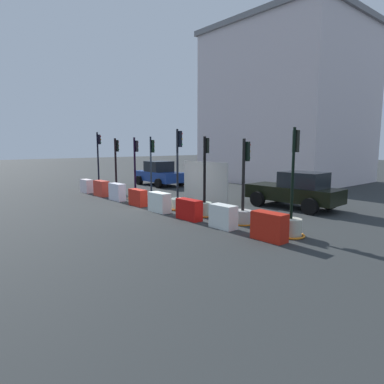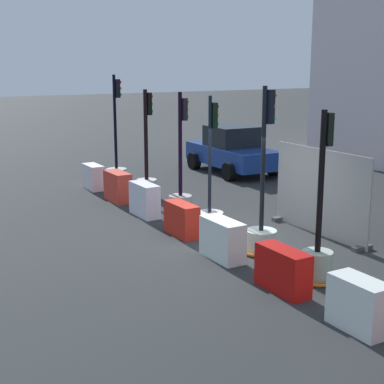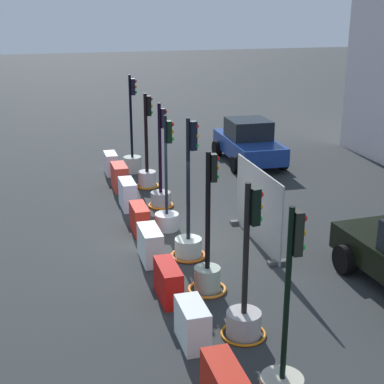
{
  "view_description": "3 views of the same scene",
  "coord_description": "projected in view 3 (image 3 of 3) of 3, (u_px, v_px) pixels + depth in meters",
  "views": [
    {
      "loc": [
        12.79,
        -9.15,
        2.87
      ],
      "look_at": [
        2.39,
        -0.33,
        0.96
      ],
      "focal_mm": 31.61,
      "sensor_mm": 36.0,
      "label": 1
    },
    {
      "loc": [
        10.59,
        -7.21,
        4.02
      ],
      "look_at": [
        -1.55,
        -0.25,
        0.86
      ],
      "focal_mm": 53.99,
      "sensor_mm": 36.0,
      "label": 2
    },
    {
      "loc": [
        13.8,
        -3.39,
        6.15
      ],
      "look_at": [
        -0.66,
        0.55,
        1.14
      ],
      "focal_mm": 53.71,
      "sensor_mm": 36.0,
      "label": 3
    }
  ],
  "objects": [
    {
      "name": "traffic_light_6",
      "position": [
        245.0,
        310.0,
        10.93
      ],
      "size": [
        0.89,
        0.89,
        3.09
      ],
      "color": "#AEA8A5",
      "rests_on": "ground_plane"
    },
    {
      "name": "construction_barrier_0",
      "position": [
        111.0,
        163.0,
        21.3
      ],
      "size": [
        0.98,
        0.43,
        0.8
      ],
      "color": "white",
      "rests_on": "ground_plane"
    },
    {
      "name": "site_fence_panel",
      "position": [
        258.0,
        208.0,
        15.05
      ],
      "size": [
        3.13,
        0.5,
        2.05
      ],
      "color": "#9DA09D",
      "rests_on": "ground_plane"
    },
    {
      "name": "construction_barrier_5",
      "position": [
        168.0,
        282.0,
        12.33
      ],
      "size": [
        1.15,
        0.42,
        0.8
      ],
      "color": "red",
      "rests_on": "ground_plane"
    },
    {
      "name": "car_blue_estate",
      "position": [
        249.0,
        142.0,
        22.72
      ],
      "size": [
        4.14,
        2.24,
        1.72
      ],
      "color": "navy",
      "rests_on": "ground_plane"
    },
    {
      "name": "traffic_light_1",
      "position": [
        147.0,
        171.0,
        19.77
      ],
      "size": [
        0.81,
        0.81,
        3.24
      ],
      "color": "silver",
      "rests_on": "ground_plane"
    },
    {
      "name": "traffic_light_0",
      "position": [
        132.0,
        156.0,
        21.44
      ],
      "size": [
        0.67,
        0.67,
        3.63
      ],
      "color": "beige",
      "rests_on": "ground_plane"
    },
    {
      "name": "construction_barrier_3",
      "position": [
        140.0,
        219.0,
        15.91
      ],
      "size": [
        1.06,
        0.41,
        0.78
      ],
      "color": "red",
      "rests_on": "ground_plane"
    },
    {
      "name": "construction_barrier_2",
      "position": [
        128.0,
        194.0,
        17.78
      ],
      "size": [
        1.08,
        0.43,
        0.88
      ],
      "color": "white",
      "rests_on": "ground_plane"
    },
    {
      "name": "construction_barrier_4",
      "position": [
        150.0,
        245.0,
        14.15
      ],
      "size": [
        1.11,
        0.47,
        0.84
      ],
      "color": "white",
      "rests_on": "ground_plane"
    },
    {
      "name": "ground_plane",
      "position": [
        179.0,
        241.0,
        15.42
      ],
      "size": [
        120.0,
        120.0,
        0.0
      ],
      "primitive_type": "plane",
      "color": "#2A2E2E"
    },
    {
      "name": "construction_barrier_6",
      "position": [
        192.0,
        324.0,
        10.71
      ],
      "size": [
        0.97,
        0.48,
        0.82
      ],
      "color": "silver",
      "rests_on": "ground_plane"
    },
    {
      "name": "traffic_light_2",
      "position": [
        161.0,
        191.0,
        17.89
      ],
      "size": [
        0.81,
        0.81,
        3.26
      ],
      "color": "#B4ABAA",
      "rests_on": "ground_plane"
    },
    {
      "name": "traffic_light_5",
      "position": [
        208.0,
        268.0,
        12.63
      ],
      "size": [
        0.87,
        0.87,
        3.2
      ],
      "color": "#A9B9A4",
      "rests_on": "ground_plane"
    },
    {
      "name": "traffic_light_3",
      "position": [
        167.0,
        211.0,
        16.07
      ],
      "size": [
        0.68,
        0.68,
        3.26
      ],
      "color": "silver",
      "rests_on": "ground_plane"
    },
    {
      "name": "construction_barrier_1",
      "position": [
        120.0,
        177.0,
        19.53
      ],
      "size": [
        1.09,
        0.47,
        0.87
      ],
      "color": "red",
      "rests_on": "ground_plane"
    },
    {
      "name": "traffic_light_7",
      "position": [
        282.0,
        381.0,
        8.96
      ],
      "size": [
        0.91,
        0.91,
        3.4
      ],
      "color": "#B8B59F",
      "rests_on": "ground_plane"
    },
    {
      "name": "traffic_light_4",
      "position": [
        189.0,
        238.0,
        14.33
      ],
      "size": [
        0.9,
        0.9,
        3.55
      ],
      "color": "silver",
      "rests_on": "ground_plane"
    }
  ]
}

